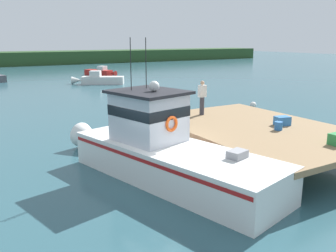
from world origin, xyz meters
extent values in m
plane|color=#2D5660|center=(0.00, 0.00, 0.00)|extent=(200.00, 200.00, 0.00)
cylinder|color=#4C3D2D|center=(2.20, -4.10, 0.50)|extent=(0.36, 0.36, 1.00)
cylinder|color=#4C3D2D|center=(2.20, 4.10, 0.50)|extent=(0.36, 0.36, 1.00)
cylinder|color=#4C3D2D|center=(7.40, 4.10, 0.50)|extent=(0.36, 0.36, 1.00)
cube|color=#937551|center=(4.80, 0.00, 1.10)|extent=(6.00, 9.00, 0.20)
cube|color=white|center=(0.20, -0.75, 0.55)|extent=(4.38, 8.37, 1.10)
cone|color=white|center=(-1.00, 4.00, 0.55)|extent=(1.51, 2.01, 1.10)
cube|color=#A31919|center=(0.20, -0.75, 1.00)|extent=(4.36, 8.22, 0.12)
cube|color=white|center=(0.20, -0.75, 1.16)|extent=(4.42, 8.38, 0.12)
cube|color=silver|center=(-0.09, 0.41, 2.00)|extent=(2.38, 2.60, 1.80)
cube|color=black|center=(-0.09, 0.41, 2.31)|extent=(2.40, 2.62, 0.36)
cube|color=#232328|center=(-0.09, 0.41, 2.95)|extent=(2.69, 2.95, 0.10)
sphere|color=white|center=(-0.02, 0.12, 3.18)|extent=(0.36, 0.36, 0.36)
cylinder|color=black|center=(-0.55, 0.81, 3.90)|extent=(0.03, 0.03, 1.80)
cylinder|color=black|center=(0.12, 0.98, 3.90)|extent=(0.03, 0.03, 1.80)
cube|color=#939399|center=(1.27, -2.75, 1.28)|extent=(0.69, 0.57, 0.36)
torus|color=orange|center=(0.50, -3.57, 1.16)|extent=(0.68, 0.68, 0.12)
torus|color=#EA5119|center=(0.19, -0.69, 2.00)|extent=(0.55, 0.23, 0.54)
cube|color=#3370B2|center=(5.84, -0.37, 1.39)|extent=(0.69, 0.57, 0.38)
cylinder|color=#2866B2|center=(5.07, -0.88, 1.37)|extent=(0.32, 0.32, 0.34)
cylinder|color=#383842|center=(4.20, 3.12, 1.63)|extent=(0.22, 0.22, 0.86)
cube|color=white|center=(4.20, 3.12, 2.34)|extent=(0.36, 0.22, 0.56)
sphere|color=tan|center=(4.20, 3.12, 2.73)|extent=(0.20, 0.20, 0.20)
cube|color=silver|center=(7.99, 26.40, 0.40)|extent=(4.55, 3.42, 0.81)
cone|color=silver|center=(5.59, 27.77, 0.40)|extent=(1.36, 1.25, 0.81)
cube|color=silver|center=(7.32, 26.78, 1.11)|extent=(1.52, 1.53, 0.60)
cube|color=red|center=(11.01, 35.98, 0.35)|extent=(2.98, 4.00, 0.71)
cone|color=red|center=(12.19, 33.85, 0.35)|extent=(1.09, 1.19, 0.71)
cube|color=silver|center=(11.34, 35.38, 0.97)|extent=(1.34, 1.33, 0.53)
sphere|color=silver|center=(12.05, 7.78, 0.22)|extent=(0.44, 0.44, 0.44)
camera|label=1|loc=(-5.88, -10.66, 4.75)|focal=38.65mm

